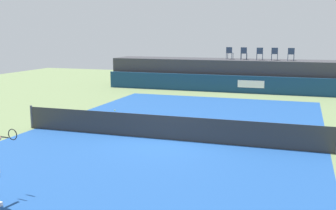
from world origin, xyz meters
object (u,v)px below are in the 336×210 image
at_px(net_post_near, 32,117).
at_px(spectator_chair_far_left, 230,52).
at_px(spectator_chair_left, 244,53).
at_px(spectator_chair_right, 275,53).
at_px(tennis_ball, 115,110).
at_px(spectator_chair_center, 260,53).
at_px(spectator_chair_far_right, 291,54).

bearing_deg(net_post_near, spectator_chair_far_left, 68.71).
distance_m(spectator_chair_left, spectator_chair_right, 2.16).
distance_m(spectator_chair_left, tennis_ball, 12.01).
distance_m(spectator_chair_left, net_post_near, 16.86).
bearing_deg(tennis_ball, spectator_chair_right, 54.35).
bearing_deg(spectator_chair_left, spectator_chair_right, -1.03).
relative_size(spectator_chair_left, tennis_ball, 13.06).
bearing_deg(spectator_chair_center, spectator_chair_left, 170.57).
xyz_separation_m(spectator_chair_far_left, spectator_chair_far_right, (4.34, -0.29, 0.00)).
height_order(spectator_chair_left, spectator_chair_right, same).
bearing_deg(spectator_chair_left, tennis_ball, -116.93).
bearing_deg(spectator_chair_left, spectator_chair_far_right, -2.89).
bearing_deg(spectator_chair_far_right, spectator_chair_far_left, 176.13).
relative_size(spectator_chair_far_left, spectator_chair_center, 1.00).
bearing_deg(spectator_chair_far_left, tennis_ball, -111.85).
relative_size(spectator_chair_right, tennis_ball, 13.06).
bearing_deg(spectator_chair_far_right, spectator_chair_right, 173.54).
bearing_deg(spectator_chair_far_left, net_post_near, -111.29).
bearing_deg(spectator_chair_center, spectator_chair_far_left, 171.79).
xyz_separation_m(net_post_near, tennis_ball, (1.72, 4.72, -0.46)).
bearing_deg(spectator_chair_left, spectator_chair_far_left, 173.12).
height_order(spectator_chair_right, spectator_chair_far_right, same).
bearing_deg(spectator_chair_center, spectator_chair_right, 8.50).
bearing_deg(spectator_chair_left, spectator_chair_center, -9.43).
bearing_deg(spectator_chair_right, spectator_chair_far_left, 177.03).
relative_size(spectator_chair_left, spectator_chair_center, 1.00).
xyz_separation_m(spectator_chair_far_right, tennis_ball, (-8.58, -10.27, -2.66)).
height_order(spectator_chair_far_left, spectator_chair_left, same).
bearing_deg(spectator_chair_far_right, spectator_chair_left, 177.11).
bearing_deg(spectator_chair_center, spectator_chair_far_right, 0.68).
distance_m(spectator_chair_center, spectator_chair_far_right, 2.13).
height_order(spectator_chair_right, net_post_near, spectator_chair_right).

